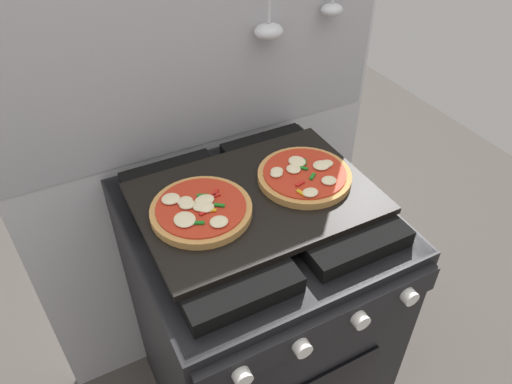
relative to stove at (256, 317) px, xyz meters
The scene contains 5 objects.
kitchen_backsplash 0.48m from the stove, 89.66° to the left, with size 1.10×0.09×1.55m.
stove is the anchor object (origin of this frame).
baking_tray 0.46m from the stove, 90.00° to the left, with size 0.54×0.38×0.02m, color black.
pizza_left 0.50m from the stove, behind, with size 0.23×0.23×0.03m.
pizza_right 0.50m from the stove, ahead, with size 0.23×0.23×0.03m.
Camera 1 is at (-0.39, -0.76, 1.63)m, focal length 33.74 mm.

